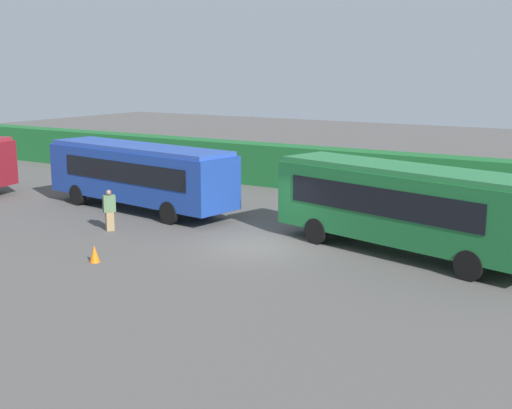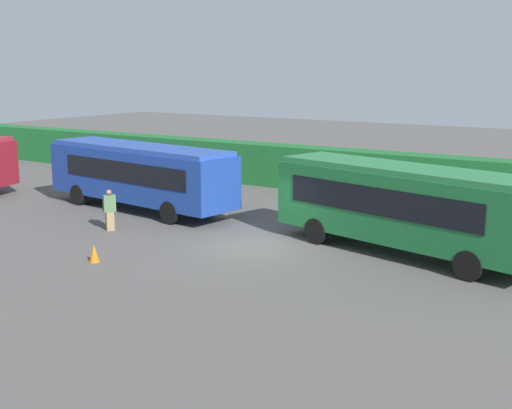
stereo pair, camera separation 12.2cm
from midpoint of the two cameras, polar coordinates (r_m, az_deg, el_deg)
The scene contains 6 objects.
ground_plane at distance 25.96m, azimuth 0.43°, elevation -3.50°, with size 111.40×111.40×0.00m, color #514F4C.
bus_blue at distance 32.61m, azimuth -9.52°, elevation 2.62°, with size 10.78×3.84×3.07m.
bus_green at distance 25.05m, azimuth 12.44°, elevation 0.01°, with size 10.60×4.87×3.20m.
person_far at distance 28.89m, azimuth -11.90°, elevation -0.39°, with size 0.48×0.55×1.71m.
hedge_row at distance 36.17m, azimuth 10.51°, elevation 2.45°, with size 67.70×1.58×2.32m, color #1A5D29.
traffic_cone at distance 24.53m, azimuth -13.10°, elevation -3.97°, with size 0.36×0.36×0.60m, color orange.
Camera 2 is at (13.37, -21.23, 6.69)m, focal length 48.36 mm.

